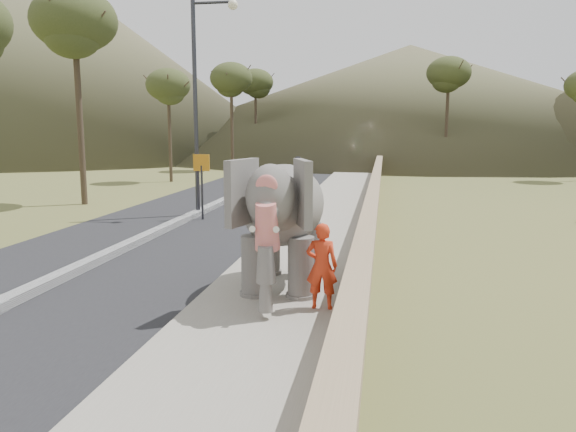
{
  "coord_description": "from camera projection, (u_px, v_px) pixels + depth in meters",
  "views": [
    {
      "loc": [
        2.01,
        -8.66,
        3.43
      ],
      "look_at": [
        0.2,
        1.88,
        1.7
      ],
      "focal_mm": 35.0,
      "sensor_mm": 36.0,
      "label": 1
    }
  ],
  "objects": [
    {
      "name": "lamppost",
      "position": [
        203.0,
        86.0,
        20.73
      ],
      "size": [
        1.76,
        0.36,
        8.0
      ],
      "color": "#2E2E33",
      "rests_on": "ground"
    },
    {
      "name": "elephant_and_man",
      "position": [
        284.0,
        223.0,
        11.48
      ],
      "size": [
        2.21,
        3.7,
        2.64
      ],
      "color": "slate",
      "rests_on": "ground"
    },
    {
      "name": "parapet",
      "position": [
        372.0,
        213.0,
        18.68
      ],
      "size": [
        0.3,
        120.0,
        1.1
      ],
      "primitive_type": "cube",
      "color": "tan",
      "rests_on": "ground"
    },
    {
      "name": "signboard",
      "position": [
        202.0,
        175.0,
        20.27
      ],
      "size": [
        0.6,
        0.08,
        2.4
      ],
      "color": "#2D2D33",
      "rests_on": "ground"
    },
    {
      "name": "road",
      "position": [
        182.0,
        223.0,
        19.87
      ],
      "size": [
        7.0,
        120.0,
        0.03
      ],
      "primitive_type": "cube",
      "color": "black",
      "rests_on": "ground"
    },
    {
      "name": "walkway",
      "position": [
        323.0,
        225.0,
        19.03
      ],
      "size": [
        3.0,
        120.0,
        0.15
      ],
      "primitive_type": "cube",
      "color": "#9E9687",
      "rests_on": "ground"
    },
    {
      "name": "hill_far",
      "position": [
        409.0,
        98.0,
        75.46
      ],
      "size": [
        80.0,
        80.0,
        14.0
      ],
      "primitive_type": "cone",
      "color": "brown",
      "rests_on": "ground"
    },
    {
      "name": "hill_left",
      "position": [
        50.0,
        62.0,
        67.42
      ],
      "size": [
        60.0,
        60.0,
        22.0
      ],
      "primitive_type": "cone",
      "color": "brown",
      "rests_on": "ground"
    },
    {
      "name": "median",
      "position": [
        182.0,
        220.0,
        19.86
      ],
      "size": [
        0.35,
        120.0,
        0.22
      ],
      "primitive_type": "cube",
      "color": "black",
      "rests_on": "ground"
    },
    {
      "name": "trees",
      "position": [
        366.0,
        115.0,
        36.53
      ],
      "size": [
        48.25,
        41.31,
        9.33
      ],
      "color": "#473828",
      "rests_on": "ground"
    },
    {
      "name": "motorcyclist",
      "position": [
        279.0,
        179.0,
        28.33
      ],
      "size": [
        2.99,
        1.8,
        1.9
      ],
      "color": "maroon",
      "rests_on": "ground"
    },
    {
      "name": "ground",
      "position": [
        257.0,
        334.0,
        9.31
      ],
      "size": [
        160.0,
        160.0,
        0.0
      ],
      "primitive_type": "plane",
      "color": "olive",
      "rests_on": "ground"
    }
  ]
}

